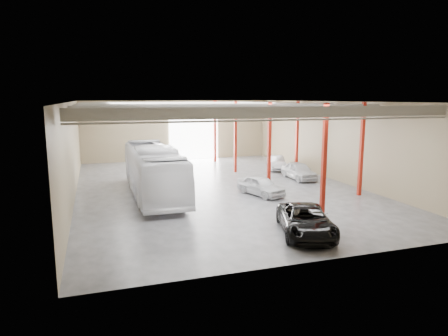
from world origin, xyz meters
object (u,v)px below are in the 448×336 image
car_row_c (175,162)px  car_right_far (299,171)px  black_sedan (306,220)px  car_row_a (261,186)px  car_row_b (181,171)px  car_right_near (276,163)px  coach_bus (153,170)px

car_row_c → car_right_far: 13.29m
black_sedan → car_row_a: size_ratio=1.31×
car_row_a → car_row_b: bearing=100.7°
black_sedan → car_row_a: (1.24, 8.99, -0.05)m
car_row_a → car_row_b: (-4.41, 8.13, -0.05)m
car_row_a → car_right_far: size_ratio=0.95×
car_right_near → black_sedan: bearing=-95.6°
coach_bus → car_row_a: bearing=-18.1°
car_row_c → car_right_far: size_ratio=1.04×
car_right_near → car_right_far: bearing=-76.7°
coach_bus → car_right_far: (13.43, 1.99, -1.12)m
black_sedan → car_right_far: black_sedan is taller
car_row_b → car_right_far: size_ratio=0.90×
car_row_b → car_right_near: 10.42m
coach_bus → car_right_far: 13.62m
coach_bus → car_right_far: size_ratio=2.99×
car_row_c → car_right_far: bearing=-54.4°
black_sedan → car_row_a: 9.07m
car_row_b → car_right_near: bearing=16.7°
car_row_a → car_row_b: 9.25m
car_row_a → car_row_c: car_row_a is taller
coach_bus → black_sedan: 13.27m
car_right_near → car_right_far: car_right_far is taller
black_sedan → car_row_c: black_sedan is taller
car_row_b → car_right_far: car_right_far is taller
car_row_c → car_right_near: 10.54m
car_row_c → black_sedan: bearing=-93.9°
car_row_b → car_right_far: 10.75m
black_sedan → car_row_a: black_sedan is taller
coach_bus → black_sedan: size_ratio=2.42×
car_row_a → car_right_near: bearing=41.1°
car_row_b → car_row_c: 5.66m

